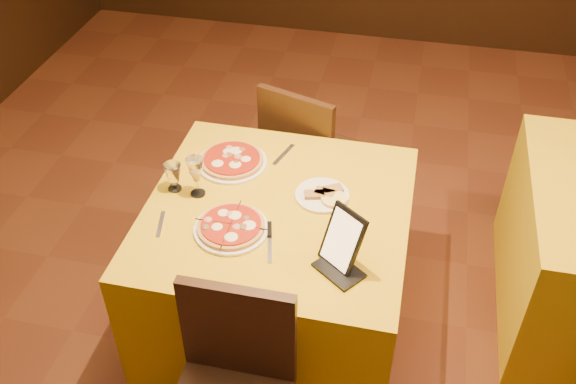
% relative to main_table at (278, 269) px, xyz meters
% --- Properties ---
extents(main_table, '(1.10, 1.10, 0.75)m').
position_rel_main_table_xyz_m(main_table, '(0.00, 0.00, 0.00)').
color(main_table, gold).
rests_on(main_table, floor).
extents(chair_main_far, '(0.55, 0.55, 0.91)m').
position_rel_main_table_xyz_m(chair_main_far, '(0.00, 0.82, 0.08)').
color(chair_main_far, black).
rests_on(chair_main_far, floor).
extents(pizza_near, '(0.30, 0.30, 0.03)m').
position_rel_main_table_xyz_m(pizza_near, '(-0.15, -0.18, 0.39)').
color(pizza_near, white).
rests_on(pizza_near, main_table).
extents(pizza_far, '(0.32, 0.32, 0.03)m').
position_rel_main_table_xyz_m(pizza_far, '(-0.27, 0.25, 0.39)').
color(pizza_far, white).
rests_on(pizza_far, main_table).
extents(cutlet_dish, '(0.23, 0.23, 0.03)m').
position_rel_main_table_xyz_m(cutlet_dish, '(0.17, 0.11, 0.39)').
color(cutlet_dish, white).
rests_on(cutlet_dish, main_table).
extents(wine_glass, '(0.08, 0.08, 0.19)m').
position_rel_main_table_xyz_m(wine_glass, '(-0.35, 0.01, 0.47)').
color(wine_glass, '#EED587').
rests_on(wine_glass, main_table).
extents(water_glass, '(0.08, 0.08, 0.13)m').
position_rel_main_table_xyz_m(water_glass, '(-0.46, 0.02, 0.44)').
color(water_glass, silver).
rests_on(water_glass, main_table).
extents(tablet, '(0.19, 0.17, 0.23)m').
position_rel_main_table_xyz_m(tablet, '(0.31, -0.25, 0.49)').
color(tablet, black).
rests_on(tablet, main_table).
extents(knife, '(0.06, 0.19, 0.01)m').
position_rel_main_table_xyz_m(knife, '(0.02, -0.23, 0.38)').
color(knife, '#BBBCC3').
rests_on(knife, main_table).
extents(fork_near, '(0.05, 0.15, 0.01)m').
position_rel_main_table_xyz_m(fork_near, '(-0.44, -0.21, 0.38)').
color(fork_near, '#ADADB4').
rests_on(fork_near, main_table).
extents(fork_far, '(0.07, 0.18, 0.01)m').
position_rel_main_table_xyz_m(fork_far, '(-0.06, 0.37, 0.38)').
color(fork_far, '#AEAEB5').
rests_on(fork_far, main_table).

